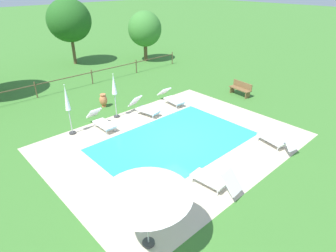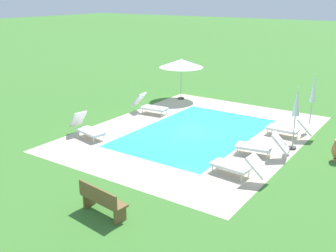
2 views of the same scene
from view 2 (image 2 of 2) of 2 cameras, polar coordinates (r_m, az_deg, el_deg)
name	(u,v)px [view 2 (image 2 of 2)]	position (r m, az deg, el deg)	size (l,w,h in m)	color
ground_plane	(195,133)	(17.36, 3.92, -0.96)	(160.00, 160.00, 0.00)	#3D752D
pool_deck_paving	(195,133)	(17.36, 3.92, -0.95)	(11.18, 8.61, 0.01)	beige
swimming_pool_water	(195,133)	(17.35, 3.92, -0.95)	(7.16, 4.58, 0.01)	#2DB7C6
pool_coping_rim	(195,133)	(17.35, 3.92, -0.93)	(7.64, 5.06, 0.01)	beige
sun_lounger_north_near_steps	(261,146)	(15.16, 13.13, -2.77)	(0.93, 1.97, 0.96)	white
sun_lounger_north_mid	(150,106)	(20.05, -2.60, 2.91)	(0.77, 1.90, 0.99)	white
sun_lounger_north_far	(290,128)	(17.44, 16.87, -0.31)	(0.61, 1.94, 0.91)	white
sun_lounger_north_end	(87,128)	(17.02, -11.44, -0.27)	(0.94, 1.91, 1.01)	white
sun_lounger_south_near_corner	(238,166)	(13.31, 9.97, -5.64)	(0.76, 2.01, 0.87)	white
patio_umbrella_open_foreground	(181,63)	(22.47, 1.90, 8.87)	(2.44, 2.44, 2.30)	#383838
patio_umbrella_closed_row_west	(313,93)	(18.28, 19.89, 4.43)	(0.32, 0.32, 2.54)	#383838
patio_umbrella_closed_row_mid_west	(296,107)	(15.76, 17.75, 2.63)	(0.32, 0.32, 2.46)	#383838
wooden_bench_lawn_side	(102,200)	(11.08, -9.40, -10.26)	(0.62, 1.54, 0.87)	brown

